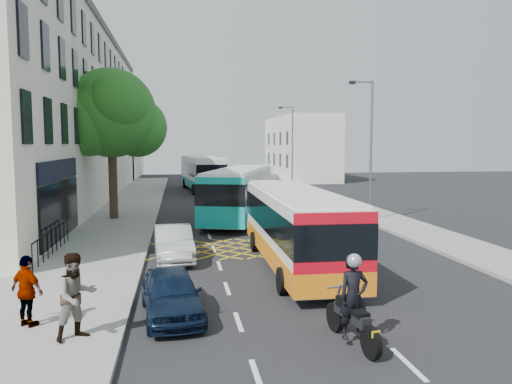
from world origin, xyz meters
name	(u,v)px	position (x,y,z in m)	size (l,w,h in m)	color
ground	(325,284)	(0.00, 0.00, 0.00)	(120.00, 120.00, 0.00)	black
pavement_left	(114,219)	(-8.50, 15.00, 0.07)	(5.00, 70.00, 0.15)	gray
pavement_right	(370,214)	(7.50, 15.00, 0.07)	(3.00, 70.00, 0.15)	gray
terrace_main	(52,114)	(-14.00, 24.49, 6.76)	(8.30, 45.00, 13.50)	beige
terrace_far	(108,140)	(-14.00, 55.00, 5.00)	(8.00, 20.00, 10.00)	silver
building_right	(300,148)	(11.00, 48.00, 4.00)	(6.00, 18.00, 8.00)	silver
street_tree	(111,114)	(-8.51, 14.97, 6.29)	(6.30, 5.70, 8.80)	#382619
lamp_near	(369,143)	(6.20, 12.00, 4.62)	(1.45, 0.15, 8.00)	slate
lamp_far	(291,143)	(6.20, 32.00, 4.62)	(1.45, 0.15, 8.00)	slate
railings	(52,240)	(-9.70, 5.30, 0.72)	(0.08, 5.60, 1.14)	black
bus_near	(295,226)	(-0.39, 2.52, 1.51)	(2.66, 10.25, 2.87)	silver
bus_mid	(239,193)	(-1.07, 14.16, 1.63)	(5.68, 11.24, 3.09)	silver
bus_far	(202,173)	(-2.40, 33.37, 1.74)	(3.93, 11.99, 3.31)	silver
motorbike	(353,302)	(-0.80, -4.84, 0.99)	(0.82, 2.38, 2.12)	black
parked_car_blue	(171,293)	(-4.90, -2.31, 0.63)	(1.48, 3.68, 1.25)	black
parked_car_silver	(174,243)	(-4.90, 4.28, 0.66)	(1.40, 4.02, 1.32)	#A2A5A9
red_hatchback	(326,203)	(5.29, 17.24, 0.57)	(1.59, 3.91, 1.13)	#BB0810
distant_car_grey	(225,176)	(0.78, 43.04, 0.74)	(2.44, 5.30, 1.47)	#3B3D42
distant_car_silver	(272,179)	(5.29, 37.36, 0.71)	(1.69, 4.19, 1.43)	#A3A7AB
distant_car_dark	(245,174)	(3.92, 48.75, 0.67)	(1.43, 4.09, 1.35)	black
pedestrian_near	(76,296)	(-7.00, -3.88, 1.14)	(0.96, 0.75, 1.98)	gray
pedestrian_far	(27,291)	(-8.33, -2.90, 1.02)	(1.03, 0.43, 1.75)	gray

